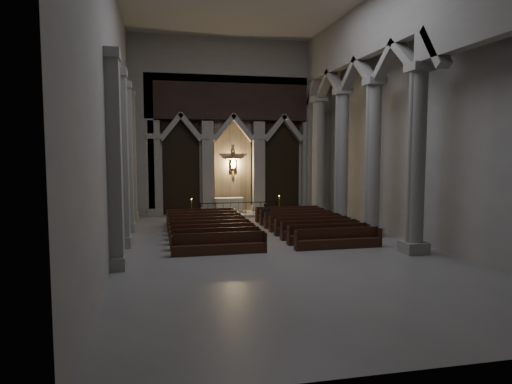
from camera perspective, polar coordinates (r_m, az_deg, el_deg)
room at (r=20.84m, az=2.50°, el=14.02°), size 24.00×24.10×12.00m
sanctuary_wall at (r=31.96m, az=-2.87°, el=9.18°), size 14.00×0.77×12.00m
right_arcade at (r=24.06m, az=14.78°, el=13.22°), size 1.00×24.00×12.00m
left_pilasters at (r=23.47m, az=-16.01°, el=3.80°), size 0.60×13.00×8.03m
sanctuary_step at (r=31.27m, az=-2.53°, el=-2.74°), size 8.50×2.60×0.15m
altar at (r=31.55m, az=-3.43°, el=-1.62°), size 1.95×0.78×0.99m
altar_rail at (r=30.22m, az=-2.22°, el=-1.88°), size 5.15×0.09×1.01m
candle_stand_left at (r=29.14m, az=-8.04°, el=-2.79°), size 0.23×0.23×1.36m
candle_stand_right at (r=30.38m, az=2.92°, el=-2.38°), size 0.24×0.24×1.44m
pews at (r=24.05m, az=0.48°, el=-4.62°), size 9.48×8.62×0.91m
worshipper at (r=27.05m, az=1.29°, el=-2.75°), size 0.53×0.41×1.31m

